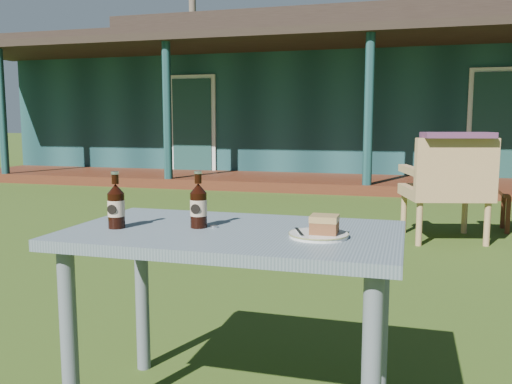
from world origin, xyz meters
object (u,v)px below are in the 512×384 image
(cake_slice, at_px, (324,224))
(cola_bottle_near, at_px, (198,205))
(cafe_table, at_px, (234,257))
(armchair_left, at_px, (448,183))
(plate, at_px, (319,235))
(cola_bottle_far, at_px, (116,206))

(cake_slice, xyz_separation_m, cola_bottle_near, (-0.47, 0.04, 0.04))
(cafe_table, xyz_separation_m, armchair_left, (0.96, 3.40, -0.08))
(plate, distance_m, cake_slice, 0.04)
(armchair_left, bearing_deg, plate, -100.48)
(plate, bearing_deg, cake_slice, 2.87)
(cafe_table, distance_m, cake_slice, 0.37)
(plate, xyz_separation_m, cola_bottle_near, (-0.45, 0.04, 0.08))
(cafe_table, relative_size, cola_bottle_far, 5.74)
(cola_bottle_near, bearing_deg, armchair_left, 72.20)
(plate, relative_size, armchair_left, 0.21)
(cake_slice, bearing_deg, cola_bottle_near, 174.71)
(cake_slice, xyz_separation_m, cola_bottle_far, (-0.76, -0.05, 0.04))
(plate, xyz_separation_m, cola_bottle_far, (-0.74, -0.05, 0.08))
(armchair_left, bearing_deg, cafe_table, -105.70)
(cake_slice, height_order, cola_bottle_near, cola_bottle_near)
(plate, xyz_separation_m, cake_slice, (0.02, 0.00, 0.04))
(cafe_table, bearing_deg, cola_bottle_near, 179.33)
(cake_slice, relative_size, cola_bottle_near, 0.44)
(cafe_table, distance_m, cola_bottle_far, 0.47)
(cola_bottle_far, bearing_deg, plate, 3.60)
(plate, xyz_separation_m, armchair_left, (0.64, 3.44, -0.18))
(plate, bearing_deg, armchair_left, 79.52)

